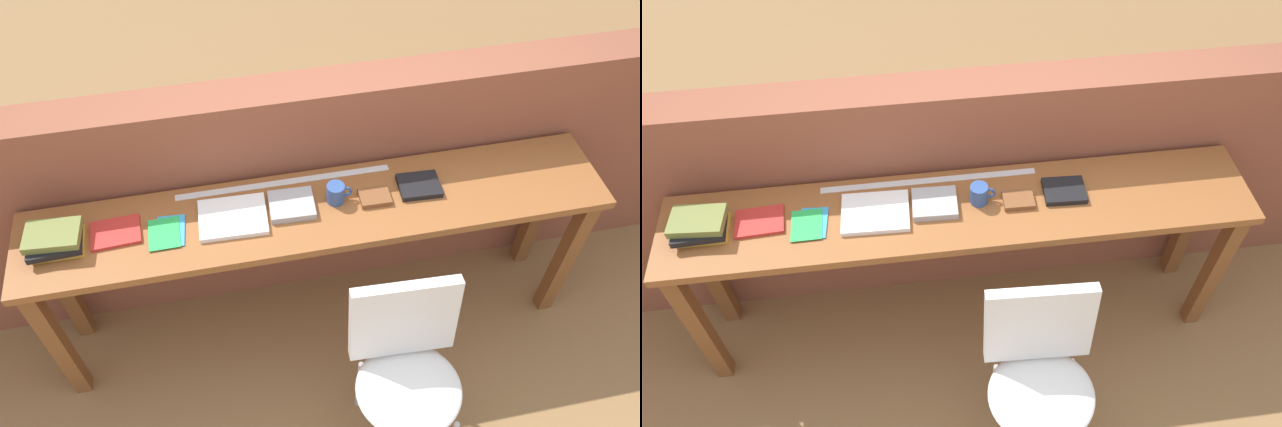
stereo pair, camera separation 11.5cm
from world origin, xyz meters
The scene contains 13 objects.
ground_plane centered at (0.00, 0.00, 0.00)m, with size 40.00×40.00×0.00m, color olive.
brick_wall_back centered at (0.00, 0.64, 0.63)m, with size 6.00×0.20×1.26m, color brown.
sideboard centered at (0.00, 0.30, 0.74)m, with size 2.50×0.44×0.88m.
chair_white_moulded centered at (0.25, -0.31, 0.53)m, with size 0.46×0.47×0.89m.
book_stack_leftmost centered at (-1.06, 0.30, 0.93)m, with size 0.22×0.18×0.09m.
magazine_cycling centered at (-0.83, 0.32, 0.89)m, with size 0.20×0.15×0.02m, color red.
pamphlet_pile_colourful centered at (-0.63, 0.29, 0.88)m, with size 0.15×0.18×0.01m.
book_open_centre centered at (-0.36, 0.31, 0.89)m, with size 0.28×0.21×0.02m, color white.
book_grey_hardcover centered at (-0.11, 0.32, 0.90)m, with size 0.19×0.16×0.03m, color #9E9EA3.
mug centered at (0.08, 0.33, 0.92)m, with size 0.11×0.08×0.09m.
leather_journal_brown centered at (0.25, 0.30, 0.89)m, with size 0.13×0.10×0.02m, color brown.
book_repair_rightmost centered at (0.45, 0.33, 0.89)m, with size 0.18×0.14×0.03m, color black.
ruler_metal_back_edge centered at (-0.12, 0.47, 0.88)m, with size 0.94×0.03×0.00m, color silver.
Camera 1 is at (-0.33, -1.37, 2.87)m, focal length 35.00 mm.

